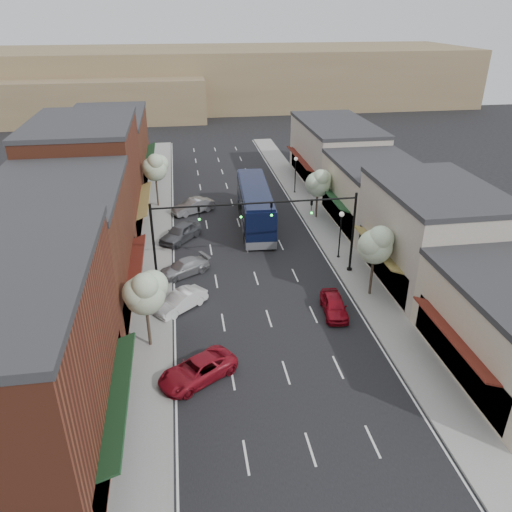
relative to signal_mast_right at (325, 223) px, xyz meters
name	(u,v)px	position (x,y,z in m)	size (l,w,h in m)	color
ground	(274,335)	(-5.62, -8.00, -4.62)	(160.00, 160.00, 0.00)	black
sidewalk_left	(156,233)	(-14.02, 10.50, -4.55)	(2.80, 73.00, 0.15)	gray
sidewalk_right	(321,223)	(2.78, 10.50, -4.55)	(2.80, 73.00, 0.15)	gray
curb_left	(170,232)	(-12.62, 10.50, -4.55)	(0.25, 73.00, 0.17)	gray
curb_right	(307,223)	(1.38, 10.50, -4.55)	(0.25, 73.00, 0.17)	gray
bldg_left_near	(2,372)	(-19.86, -16.00, 0.53)	(10.14, 14.10, 10.40)	brown
bldg_left_midnear	(63,250)	(-19.85, -2.00, 0.03)	(10.14, 14.10, 9.40)	brown
bldg_left_midfar	(89,179)	(-19.86, 12.00, 0.78)	(10.14, 14.10, 10.90)	brown
bldg_left_far	(109,149)	(-19.84, 28.00, -0.46)	(10.14, 18.10, 8.40)	brown
bldg_right_midnear	(431,235)	(8.10, -2.00, -0.72)	(9.14, 12.10, 7.90)	#B4A79A
bldg_right_midfar	(374,193)	(8.08, 10.00, -1.46)	(9.14, 12.10, 6.40)	beige
bldg_right_far	(334,153)	(8.09, 24.00, -0.96)	(9.14, 16.10, 7.40)	#B4A79A
hill_far	(200,77)	(-5.62, 82.00, 1.38)	(120.00, 30.00, 12.00)	#7A6647
hill_near	(76,98)	(-30.62, 70.00, -0.62)	(50.00, 20.00, 8.00)	#7A6647
signal_mast_right	(325,223)	(0.00, 0.00, 0.00)	(8.22, 0.46, 7.00)	black
signal_mast_left	(184,231)	(-11.24, 0.00, 0.00)	(8.22, 0.46, 7.00)	black
tree_right_near	(376,244)	(2.73, -4.05, -0.17)	(2.85, 2.65, 5.95)	#47382B
tree_right_far	(319,182)	(2.73, 11.95, -0.63)	(2.85, 2.65, 5.43)	#47382B
tree_left_near	(145,291)	(-13.87, -8.05, -0.40)	(2.85, 2.65, 5.69)	#47382B
tree_left_far	(155,167)	(-13.87, 17.95, -0.02)	(2.85, 2.65, 6.13)	#47382B
lamp_post_near	(341,227)	(2.18, 2.50, -1.62)	(0.44, 0.44, 4.44)	black
lamp_post_far	(295,169)	(2.18, 20.00, -1.62)	(0.44, 0.44, 4.44)	black
coach_bus	(255,205)	(-3.98, 11.33, -2.55)	(3.65, 13.25, 4.00)	black
red_hatchback	(334,305)	(-0.82, -6.04, -3.93)	(1.63, 4.04, 1.38)	maroon
parked_car_a	(197,370)	(-11.00, -11.76, -3.94)	(2.25, 4.89, 1.36)	maroon
parked_car_b	(181,301)	(-11.82, -3.76, -3.93)	(1.47, 4.21, 1.39)	silver
parked_car_c	(184,268)	(-11.47, 1.58, -3.97)	(1.83, 4.50, 1.31)	#98999D
parked_car_d	(181,233)	(-11.60, 8.47, -3.79)	(1.96, 4.86, 1.66)	#505257
parked_car_e	(193,206)	(-10.12, 15.49, -3.85)	(1.63, 4.66, 1.54)	#97989C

